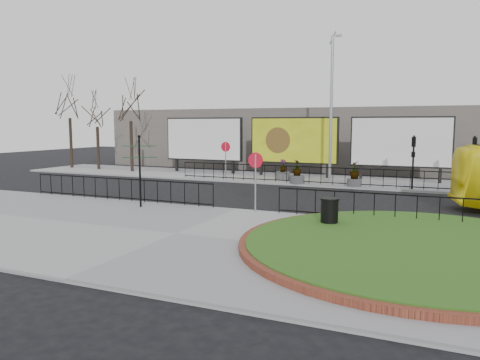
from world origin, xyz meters
The scene contains 25 objects.
ground centered at (0.00, 0.00, 0.00)m, with size 90.00×90.00×0.00m, color black.
pavement_near centered at (0.00, -5.00, 0.06)m, with size 30.00×10.00×0.12m, color gray.
pavement_far centered at (0.00, 12.00, 0.06)m, with size 44.00×6.00×0.12m, color gray.
brick_edge centered at (7.50, -4.00, 0.21)m, with size 10.40×10.40×0.18m, color brown.
grass_lawn centered at (7.50, -4.00, 0.23)m, with size 10.00×10.00×0.22m, color #1F4412.
railing_near_left centered at (-6.00, -0.30, 0.67)m, with size 10.00×0.10×1.10m, color black, non-canonical shape.
railing_near_right centered at (6.50, -0.30, 0.67)m, with size 9.00×0.10×1.10m, color black, non-canonical shape.
railing_far centered at (1.00, 9.30, 0.67)m, with size 18.00×0.10×1.10m, color black, non-canonical shape.
speed_sign_far centered at (-5.00, 9.40, 1.92)m, with size 0.64×0.07×2.47m.
speed_sign_near centered at (1.00, -0.40, 1.92)m, with size 0.64×0.07×2.47m.
billboard_left centered at (-8.50, 12.97, 2.60)m, with size 6.20×0.31×4.10m.
billboard_mid centered at (-1.50, 12.97, 2.60)m, with size 6.20×0.31×4.10m.
billboard_right centered at (5.50, 12.97, 2.60)m, with size 6.20×0.31×4.10m.
lamp_post centered at (1.51, 11.00, 4.83)m, with size 0.74×0.18×9.23m.
signal_pole_a centered at (6.50, 9.34, 2.10)m, with size 0.22×0.26×3.00m.
signal_pole_b centered at (9.50, 9.34, 2.10)m, with size 0.22×0.26×3.00m.
tree_left centered at (-14.00, 11.50, 3.62)m, with size 2.00×2.00×7.00m, color #2D2119, non-canonical shape.
tree_mid centered at (-17.50, 11.80, 3.22)m, with size 2.00×2.00×6.20m, color #2D2119, non-canonical shape.
tree_far centered at (-20.50, 12.00, 3.87)m, with size 2.00×2.00×7.50m, color #2D2119, non-canonical shape.
building_backdrop centered at (0.00, 22.00, 2.50)m, with size 40.00×10.00×5.00m, color #5A544F.
fingerpost_sign centered at (-4.06, -1.31, 2.02)m, with size 1.39×0.89×3.15m.
litter_bin centered at (4.50, -2.24, 0.66)m, with size 0.65×0.65×1.07m.
planter_a centered at (-1.59, 11.00, 0.56)m, with size 0.95×0.95×1.33m.
planter_b centered at (-0.15, 9.40, 0.68)m, with size 0.91×0.91×1.47m.
planter_c centered at (3.32, 9.40, 0.73)m, with size 0.85×0.85×1.48m.
Camera 1 is at (8.05, -18.11, 3.74)m, focal length 35.00 mm.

